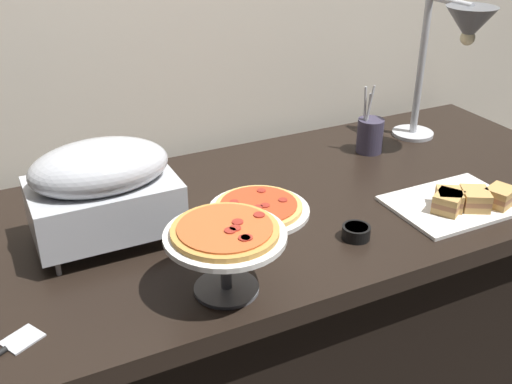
{
  "coord_description": "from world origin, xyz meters",
  "views": [
    {
      "loc": [
        -0.75,
        -1.29,
        1.56
      ],
      "look_at": [
        -0.11,
        0.0,
        0.81
      ],
      "focal_mm": 42.81,
      "sensor_mm": 36.0,
      "label": 1
    }
  ],
  "objects": [
    {
      "name": "utensil_holder",
      "position": [
        0.38,
        0.18,
        0.82
      ],
      "size": [
        0.08,
        0.08,
        0.22
      ],
      "color": "#383347",
      "rests_on": "buffet_table"
    },
    {
      "name": "pizza_plate_center",
      "position": [
        -0.33,
        -0.3,
        0.89
      ],
      "size": [
        0.26,
        0.26,
        0.16
      ],
      "color": "#595B60",
      "rests_on": "buffet_table"
    },
    {
      "name": "chafing_dish",
      "position": [
        -0.51,
        0.01,
        0.91
      ],
      "size": [
        0.34,
        0.23,
        0.26
      ],
      "color": "#B7BABF",
      "rests_on": "buffet_table"
    },
    {
      "name": "heat_lamp",
      "position": [
        0.6,
        0.08,
        1.12
      ],
      "size": [
        0.15,
        0.33,
        0.47
      ],
      "color": "#B7BABF",
      "rests_on": "buffet_table"
    },
    {
      "name": "back_wall",
      "position": [
        0.0,
        0.5,
        1.2
      ],
      "size": [
        4.4,
        0.04,
        2.4
      ],
      "primitive_type": "cube",
      "color": "beige",
      "rests_on": "ground_plane"
    },
    {
      "name": "serving_spatula",
      "position": [
        -0.78,
        -0.29,
        0.76
      ],
      "size": [
        0.17,
        0.11,
        0.01
      ],
      "color": "#B7BABF",
      "rests_on": "buffet_table"
    },
    {
      "name": "buffet_table",
      "position": [
        0.0,
        0.0,
        0.39
      ],
      "size": [
        1.9,
        0.84,
        0.76
      ],
      "color": "black",
      "rests_on": "ground_plane"
    },
    {
      "name": "sauce_cup_near",
      "position": [
        0.04,
        -0.24,
        0.78
      ],
      "size": [
        0.07,
        0.07,
        0.03
      ],
      "color": "black",
      "rests_on": "buffet_table"
    },
    {
      "name": "sandwich_platter",
      "position": [
        0.38,
        -0.24,
        0.78
      ],
      "size": [
        0.34,
        0.25,
        0.06
      ],
      "color": "white",
      "rests_on": "buffet_table"
    },
    {
      "name": "pizza_plate_front",
      "position": [
        -0.12,
        -0.02,
        0.77
      ],
      "size": [
        0.27,
        0.27,
        0.03
      ],
      "color": "white",
      "rests_on": "buffet_table"
    }
  ]
}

